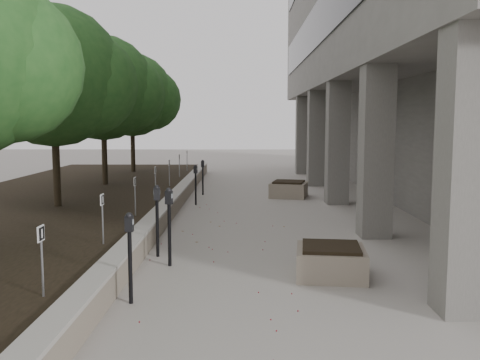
{
  "coord_description": "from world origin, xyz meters",
  "views": [
    {
      "loc": [
        0.3,
        -6.22,
        2.71
      ],
      "look_at": [
        0.23,
        6.51,
        1.29
      ],
      "focal_mm": 39.24,
      "sensor_mm": 36.0,
      "label": 1
    }
  ],
  "objects_px": {
    "crabapple_tree_5": "(132,113)",
    "parking_meter_5": "(203,177)",
    "planter_back": "(289,189)",
    "parking_meter_4": "(196,185)",
    "parking_meter_3": "(157,221)",
    "crabapple_tree_3": "(54,106)",
    "parking_meter_1": "(130,258)",
    "parking_meter_2": "(169,227)",
    "crabapple_tree_4": "(103,110)",
    "planter_front": "(331,261)"
  },
  "relations": [
    {
      "from": "planter_front",
      "to": "crabapple_tree_4",
      "type": "bearing_deg",
      "value": 123.0
    },
    {
      "from": "parking_meter_3",
      "to": "parking_meter_5",
      "type": "height_order",
      "value": "parking_meter_3"
    },
    {
      "from": "crabapple_tree_4",
      "to": "parking_meter_4",
      "type": "height_order",
      "value": "crabapple_tree_4"
    },
    {
      "from": "parking_meter_1",
      "to": "planter_front",
      "type": "xyz_separation_m",
      "value": [
        3.22,
        1.41,
        -0.41
      ]
    },
    {
      "from": "parking_meter_5",
      "to": "planter_back",
      "type": "relative_size",
      "value": 1.05
    },
    {
      "from": "crabapple_tree_3",
      "to": "parking_meter_1",
      "type": "xyz_separation_m",
      "value": [
        3.42,
        -6.64,
        -2.43
      ]
    },
    {
      "from": "parking_meter_5",
      "to": "crabapple_tree_4",
      "type": "bearing_deg",
      "value": -171.05
    },
    {
      "from": "parking_meter_2",
      "to": "planter_back",
      "type": "distance_m",
      "value": 9.59
    },
    {
      "from": "crabapple_tree_5",
      "to": "crabapple_tree_4",
      "type": "bearing_deg",
      "value": -90.0
    },
    {
      "from": "crabapple_tree_4",
      "to": "crabapple_tree_5",
      "type": "height_order",
      "value": "same"
    },
    {
      "from": "parking_meter_1",
      "to": "parking_meter_3",
      "type": "height_order",
      "value": "parking_meter_3"
    },
    {
      "from": "parking_meter_3",
      "to": "parking_meter_4",
      "type": "distance_m",
      "value": 6.57
    },
    {
      "from": "parking_meter_1",
      "to": "crabapple_tree_5",
      "type": "bearing_deg",
      "value": 109.01
    },
    {
      "from": "parking_meter_2",
      "to": "parking_meter_4",
      "type": "height_order",
      "value": "parking_meter_2"
    },
    {
      "from": "parking_meter_4",
      "to": "crabapple_tree_4",
      "type": "bearing_deg",
      "value": 168.31
    },
    {
      "from": "parking_meter_3",
      "to": "parking_meter_5",
      "type": "distance_m",
      "value": 8.93
    },
    {
      "from": "parking_meter_2",
      "to": "crabapple_tree_3",
      "type": "bearing_deg",
      "value": 147.66
    },
    {
      "from": "parking_meter_2",
      "to": "parking_meter_4",
      "type": "distance_m",
      "value": 7.25
    },
    {
      "from": "parking_meter_2",
      "to": "parking_meter_5",
      "type": "distance_m",
      "value": 9.61
    },
    {
      "from": "crabapple_tree_3",
      "to": "planter_back",
      "type": "bearing_deg",
      "value": 33.77
    },
    {
      "from": "parking_meter_4",
      "to": "parking_meter_3",
      "type": "bearing_deg",
      "value": -69.96
    },
    {
      "from": "parking_meter_4",
      "to": "planter_back",
      "type": "bearing_deg",
      "value": 51.76
    },
    {
      "from": "crabapple_tree_3",
      "to": "parking_meter_5",
      "type": "height_order",
      "value": "crabapple_tree_3"
    },
    {
      "from": "parking_meter_2",
      "to": "planter_back",
      "type": "height_order",
      "value": "parking_meter_2"
    },
    {
      "from": "parking_meter_2",
      "to": "parking_meter_4",
      "type": "xyz_separation_m",
      "value": [
        -0.16,
        7.24,
        -0.09
      ]
    },
    {
      "from": "parking_meter_2",
      "to": "planter_back",
      "type": "xyz_separation_m",
      "value": [
        3.03,
        9.09,
        -0.45
      ]
    },
    {
      "from": "crabapple_tree_5",
      "to": "parking_meter_5",
      "type": "distance_m",
      "value": 6.62
    },
    {
      "from": "parking_meter_3",
      "to": "planter_front",
      "type": "relative_size",
      "value": 1.23
    },
    {
      "from": "crabapple_tree_3",
      "to": "parking_meter_4",
      "type": "relative_size",
      "value": 4.13
    },
    {
      "from": "crabapple_tree_3",
      "to": "planter_front",
      "type": "bearing_deg",
      "value": -38.21
    },
    {
      "from": "parking_meter_1",
      "to": "parking_meter_4",
      "type": "bearing_deg",
      "value": 96.53
    },
    {
      "from": "crabapple_tree_5",
      "to": "parking_meter_4",
      "type": "bearing_deg",
      "value": -64.11
    },
    {
      "from": "crabapple_tree_3",
      "to": "parking_meter_1",
      "type": "relative_size",
      "value": 3.93
    },
    {
      "from": "crabapple_tree_5",
      "to": "parking_meter_5",
      "type": "bearing_deg",
      "value": -54.0
    },
    {
      "from": "parking_meter_1",
      "to": "planter_front",
      "type": "height_order",
      "value": "parking_meter_1"
    },
    {
      "from": "crabapple_tree_3",
      "to": "parking_meter_1",
      "type": "height_order",
      "value": "crabapple_tree_3"
    },
    {
      "from": "parking_meter_5",
      "to": "planter_front",
      "type": "height_order",
      "value": "parking_meter_5"
    },
    {
      "from": "parking_meter_5",
      "to": "parking_meter_2",
      "type": "bearing_deg",
      "value": -80.84
    },
    {
      "from": "parking_meter_2",
      "to": "planter_back",
      "type": "bearing_deg",
      "value": 90.18
    },
    {
      "from": "crabapple_tree_4",
      "to": "parking_meter_1",
      "type": "height_order",
      "value": "crabapple_tree_4"
    },
    {
      "from": "crabapple_tree_5",
      "to": "planter_back",
      "type": "xyz_separation_m",
      "value": [
        6.75,
        -5.49,
        -2.83
      ]
    },
    {
      "from": "parking_meter_4",
      "to": "planter_front",
      "type": "distance_m",
      "value": 8.48
    },
    {
      "from": "crabapple_tree_3",
      "to": "crabapple_tree_4",
      "type": "relative_size",
      "value": 1.0
    },
    {
      "from": "planter_back",
      "to": "parking_meter_4",
      "type": "bearing_deg",
      "value": -149.85
    },
    {
      "from": "crabapple_tree_5",
      "to": "parking_meter_2",
      "type": "relative_size",
      "value": 3.65
    },
    {
      "from": "parking_meter_1",
      "to": "planter_front",
      "type": "bearing_deg",
      "value": 30.98
    },
    {
      "from": "parking_meter_2",
      "to": "parking_meter_3",
      "type": "bearing_deg",
      "value": 135.04
    },
    {
      "from": "parking_meter_4",
      "to": "parking_meter_5",
      "type": "bearing_deg",
      "value": 110.36
    },
    {
      "from": "parking_meter_2",
      "to": "parking_meter_5",
      "type": "height_order",
      "value": "parking_meter_2"
    },
    {
      "from": "crabapple_tree_4",
      "to": "parking_meter_3",
      "type": "distance_m",
      "value": 9.82
    }
  ]
}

